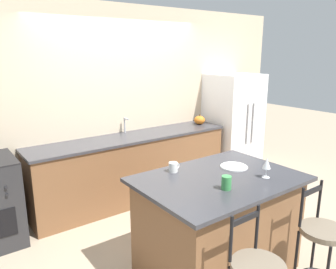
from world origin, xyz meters
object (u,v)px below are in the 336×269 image
Objects in this scene: refrigerator at (232,125)px; wine_glass at (267,164)px; bar_stool_far at (321,242)px; dinner_plate at (234,166)px; pumpkin_decoration at (200,120)px; coffee_mug at (173,167)px; tumbler_cup at (226,183)px.

refrigerator reaches higher than wine_glass.
refrigerator is 1.68× the size of bar_stool_far.
bar_stool_far is 3.78× the size of dinner_plate.
pumpkin_decoration reaches higher than dinner_plate.
coffee_mug reaches higher than bar_stool_far.
coffee_mug is at bearing 100.36° from tumbler_cup.
dinner_plate is (-0.09, 0.90, 0.41)m from bar_stool_far.
pumpkin_decoration is at bearing 58.06° from dinner_plate.
refrigerator is 9.19× the size of wine_glass.
wine_glass is 2.35m from pumpkin_decoration.
wine_glass reaches higher than pumpkin_decoration.
tumbler_cup is at bearing 176.71° from wine_glass.
coffee_mug is at bearing 133.85° from wine_glass.
refrigerator is 2.72m from coffee_mug.
refrigerator is at bearing 43.31° from dinner_plate.
refrigerator is 2.99m from tumbler_cup.
dinner_plate is at bearing -136.69° from refrigerator.
refrigerator is 2.67m from wine_glass.
wine_glass is at bearing -46.15° from coffee_mug.
refrigerator reaches higher than dinner_plate.
tumbler_cup is (-2.22, -1.99, 0.16)m from refrigerator.
pumpkin_decoration reaches higher than coffee_mug.
dinner_plate is at bearing 36.13° from tumbler_cup.
coffee_mug is at bearing 155.16° from dinner_plate.
dinner_plate is 0.38m from wine_glass.
tumbler_cup is 0.66× the size of pumpkin_decoration.
bar_stool_far is 8.78× the size of tumbler_cup.
coffee_mug is (-0.59, 0.61, -0.09)m from wine_glass.
pumpkin_decoration is (0.99, 2.64, 0.46)m from bar_stool_far.
refrigerator is 3.08m from bar_stool_far.
dinner_plate is 2.32× the size of tumbler_cup.
tumbler_cup is (-0.54, 0.57, 0.46)m from bar_stool_far.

